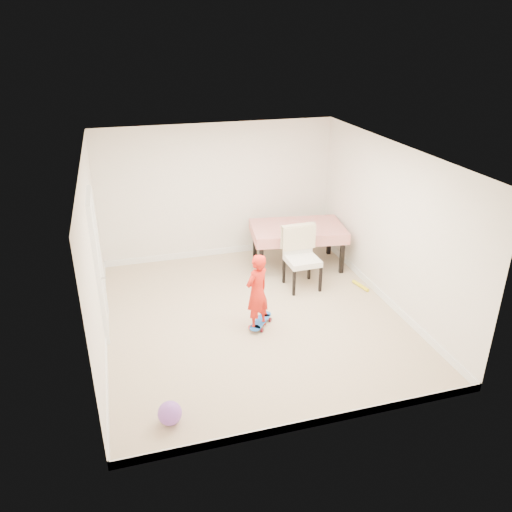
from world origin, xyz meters
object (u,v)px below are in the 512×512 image
object	(u,v)px
dining_chair	(303,259)
child	(257,294)
skateboard	(261,323)
balloon	(170,413)
dining_table	(297,246)

from	to	relation	value
dining_chair	child	size ratio (longest dim) A/B	0.91
dining_chair	child	xyz separation A→B (m)	(-1.12, -1.07, 0.05)
skateboard	balloon	bearing A→B (deg)	176.63
skateboard	child	world-z (taller)	child
skateboard	dining_chair	bearing A→B (deg)	-6.45
dining_table	skateboard	xyz separation A→B (m)	(-1.27, -1.87, -0.35)
child	dining_chair	bearing A→B (deg)	-168.07
dining_chair	skateboard	bearing A→B (deg)	-137.76
skateboard	child	xyz separation A→B (m)	(-0.07, -0.06, 0.55)
balloon	dining_table	bearing A→B (deg)	51.33
child	dining_table	bearing A→B (deg)	-156.62
skateboard	balloon	xyz separation A→B (m)	(-1.58, -1.70, 0.10)
dining_table	balloon	size ratio (longest dim) A/B	6.05
dining_table	balloon	xyz separation A→B (m)	(-2.86, -3.57, -0.26)
skateboard	child	bearing A→B (deg)	169.82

